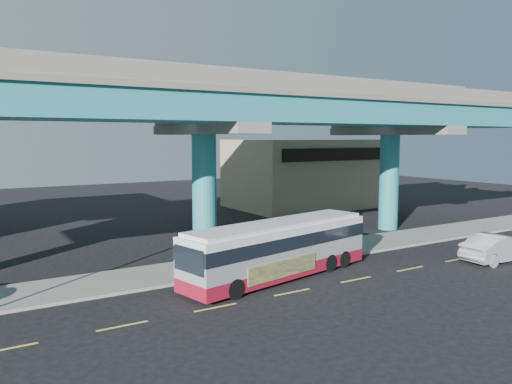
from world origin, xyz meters
TOP-DOWN VIEW (x-y plane):
  - ground at (0.00, 0.00)m, footprint 120.00×120.00m
  - sidewalk at (0.00, 5.50)m, footprint 70.00×4.00m
  - lane_markings at (-0.00, -0.30)m, footprint 58.00×0.12m
  - viaduct at (-0.00, 9.11)m, footprint 52.00×12.40m
  - building_beige at (18.00, 22.98)m, footprint 14.00×10.23m
  - transit_bus at (0.90, 2.10)m, footprint 11.61×4.72m
  - sedan at (13.65, -1.86)m, footprint 2.15×5.12m
  - stop_sign at (5.36, 4.18)m, footprint 0.70×0.14m

SIDE VIEW (x-z plane):
  - ground at x=0.00m, z-range 0.00..0.00m
  - lane_markings at x=0.00m, z-range 0.00..0.01m
  - sidewalk at x=0.00m, z-range 0.00..0.15m
  - sedan at x=13.65m, z-range 0.00..1.64m
  - transit_bus at x=0.90m, z-range 0.14..3.06m
  - stop_sign at x=5.36m, z-range 0.65..3.01m
  - building_beige at x=18.00m, z-range 0.01..7.01m
  - viaduct at x=0.00m, z-range 3.29..14.99m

